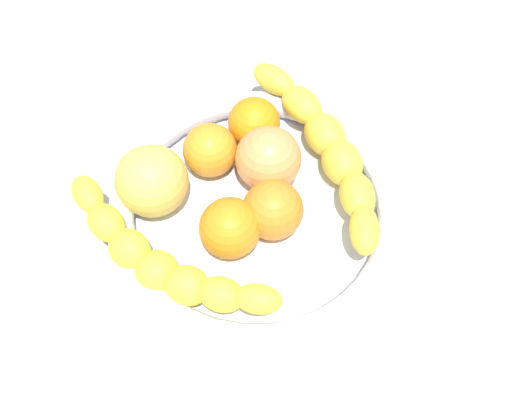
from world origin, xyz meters
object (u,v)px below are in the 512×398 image
Objects in this scene: orange_mid_right at (210,150)px; orange_front at (254,123)px; orange_mid_left at (230,228)px; apple_yellow at (152,181)px; peach_blush at (268,159)px; banana_draped_right at (161,262)px; orange_rear at (273,210)px; fruit_bowl at (256,212)px; banana_draped_left at (328,149)px.

orange_front is at bearing 10.04° from orange_mid_right.
orange_mid_left is at bearing -128.23° from orange_front.
orange_front is 12.59cm from orange_mid_left.
apple_yellow reaches higher than peach_blush.
banana_draped_right is 17.90cm from orange_front.
orange_front is at bearing 51.77° from orange_mid_left.
orange_rear is at bearing -41.99° from apple_yellow.
banana_draped_right is at bearing -108.45° from apple_yellow.
fruit_bowl is at bearing 9.35° from banana_draped_right.
banana_draped_right is at bearing -145.81° from orange_front.
fruit_bowl is 4.58cm from orange_mid_left.
banana_draped_left is at bearing 23.12° from orange_rear.
orange_mid_right is at bearing 9.82° from apple_yellow.
banana_draped_left is 1.20× the size of banana_draped_right.
orange_mid_left is at bearing -156.15° from fruit_bowl.
orange_rear is 0.82× the size of apple_yellow.
orange_mid_right is 0.94× the size of orange_rear.
apple_yellow is 11.44cm from peach_blush.
orange_mid_right is 0.83× the size of peach_blush.
orange_rear is at bearing -2.09° from orange_mid_left.
banana_draped_left is 13.10cm from orange_mid_left.
orange_front is (-4.88, 6.54, -0.22)cm from banana_draped_left.
orange_rear is (-8.23, -3.51, -0.00)cm from banana_draped_left.
banana_draped_right is at bearing -159.71° from peach_blush.
apple_yellow is (-7.94, 6.18, 3.03)cm from fruit_bowl.
orange_mid_left is 8.32cm from peach_blush.
peach_blush is at bearing -14.45° from apple_yellow.
banana_draped_left is 11.77cm from orange_mid_right.
apple_yellow is at bearing -170.18° from orange_mid_right.
orange_mid_left is (-7.79, -9.89, 0.21)cm from orange_front.
peach_blush reaches higher than banana_draped_right.
banana_draped_left is 8.16cm from orange_front.
orange_mid_left reaches higher than orange_mid_right.
banana_draped_left is 6.17cm from peach_blush.
fruit_bowl is 4.07× the size of apple_yellow.
fruit_bowl is 3.09cm from orange_rear.
fruit_bowl is 5.26× the size of orange_mid_right.
orange_mid_left is at bearing -143.82° from peach_blush.
fruit_bowl is at bearing -37.93° from apple_yellow.
apple_yellow reaches higher than banana_draped_right.
fruit_bowl is 4.94× the size of orange_rear.
orange_front reaches higher than banana_draped_left.
orange_mid_left is at bearing -60.63° from apple_yellow.
banana_draped_right is 8.37cm from apple_yellow.
banana_draped_left is 4.64× the size of orange_mid_right.
orange_front reaches higher than fruit_bowl.
orange_front is 10.60cm from orange_rear.
banana_draped_right reaches higher than fruit_bowl.
orange_rear is 11.86cm from apple_yellow.
orange_mid_right is 5.99cm from peach_blush.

